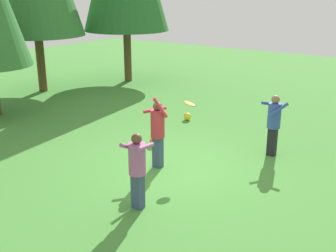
{
  "coord_description": "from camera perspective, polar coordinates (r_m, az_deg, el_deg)",
  "views": [
    {
      "loc": [
        -7.9,
        -5.44,
        4.24
      ],
      "look_at": [
        -0.03,
        0.08,
        1.05
      ],
      "focal_mm": 44.86,
      "sensor_mm": 36.0,
      "label": 1
    }
  ],
  "objects": [
    {
      "name": "frisbee",
      "position": [
        10.22,
        2.95,
        3.04
      ],
      "size": [
        0.37,
        0.37,
        0.12
      ],
      "color": "orange"
    },
    {
      "name": "person_catcher",
      "position": [
        11.18,
        14.19,
        0.74
      ],
      "size": [
        0.73,
        0.72,
        1.63
      ],
      "rotation": [
        0.0,
        0.0,
        2.4
      ],
      "color": "black",
      "rests_on": "ground_plane"
    },
    {
      "name": "ball_orange",
      "position": [
        11.76,
        -1.91,
        -2.11
      ],
      "size": [
        0.26,
        0.26,
        0.26
      ],
      "primitive_type": "sphere",
      "color": "orange",
      "rests_on": "ground_plane"
    },
    {
      "name": "person_bystander",
      "position": [
        8.25,
        -4.2,
        -5.29
      ],
      "size": [
        0.61,
        0.56,
        1.58
      ],
      "rotation": [
        0.0,
        0.0,
        0.16
      ],
      "color": "#38476B",
      "rests_on": "ground_plane"
    },
    {
      "name": "ball_yellow",
      "position": [
        14.04,
        2.65,
        1.3
      ],
      "size": [
        0.26,
        0.26,
        0.26
      ],
      "primitive_type": "sphere",
      "color": "yellow",
      "rests_on": "ground_plane"
    },
    {
      "name": "ground_plane",
      "position": [
        10.49,
        0.44,
        -5.49
      ],
      "size": [
        40.0,
        40.0,
        0.0
      ],
      "primitive_type": "plane",
      "color": "#478C38"
    },
    {
      "name": "person_thrower",
      "position": [
        10.1,
        -1.42,
        -0.37
      ],
      "size": [
        0.67,
        0.67,
        1.84
      ],
      "rotation": [
        0.0,
        0.0,
        -0.61
      ],
      "color": "#38476B",
      "rests_on": "ground_plane"
    }
  ]
}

